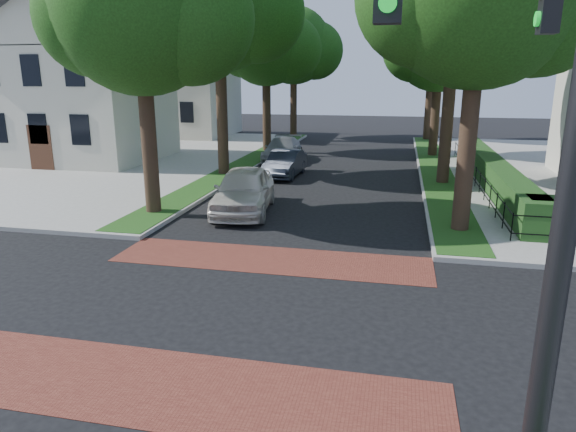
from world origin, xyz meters
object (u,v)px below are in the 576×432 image
(parked_car_front, at_px, (244,190))
(parked_car_middle, at_px, (285,164))
(parked_car_rear, at_px, (283,150))
(traffic_signal, at_px, (552,111))

(parked_car_front, xyz_separation_m, parked_car_middle, (-0.04, 7.42, -0.18))
(parked_car_front, bearing_deg, parked_car_rear, 88.13)
(traffic_signal, xyz_separation_m, parked_car_front, (-7.21, 12.61, -3.85))
(traffic_signal, distance_m, parked_car_middle, 21.68)
(parked_car_rear, bearing_deg, parked_car_front, -87.23)
(parked_car_front, relative_size, parked_car_middle, 1.22)
(parked_car_front, height_order, parked_car_rear, parked_car_front)
(parked_car_front, height_order, parked_car_middle, parked_car_front)
(parked_car_front, bearing_deg, traffic_signal, -68.05)
(parked_car_rear, bearing_deg, traffic_signal, -74.34)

